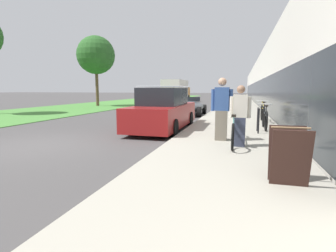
# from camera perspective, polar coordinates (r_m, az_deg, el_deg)

# --- Properties ---
(ground_plane) EXTENTS (220.00, 220.00, 0.00)m
(ground_plane) POSITION_cam_1_polar(r_m,az_deg,el_deg) (8.28, -26.99, -3.93)
(ground_plane) COLOR #474444
(sidewalk_slab) EXTENTS (3.43, 70.00, 0.12)m
(sidewalk_slab) POSITION_cam_1_polar(r_m,az_deg,el_deg) (26.99, 14.94, 4.49)
(sidewalk_slab) COLOR #A39E8E
(sidewalk_slab) RESTS_ON ground
(storefront_facade) EXTENTS (10.01, 70.00, 4.65)m
(storefront_facade) POSITION_cam_1_polar(r_m,az_deg,el_deg) (35.55, 26.27, 8.37)
(storefront_facade) COLOR silver
(storefront_facade) RESTS_ON ground
(lawn_strip) EXTENTS (7.89, 70.00, 0.03)m
(lawn_strip) POSITION_cam_1_polar(r_m,az_deg,el_deg) (33.78, -8.05, 5.25)
(lawn_strip) COLOR #478438
(lawn_strip) RESTS_ON ground
(tandem_bicycle) EXTENTS (0.52, 2.48, 0.85)m
(tandem_bicycle) POSITION_cam_1_polar(r_m,az_deg,el_deg) (7.32, 14.12, -0.91)
(tandem_bicycle) COLOR black
(tandem_bicycle) RESTS_ON sidewalk_slab
(person_rider) EXTENTS (0.53, 0.21, 1.57)m
(person_rider) POSITION_cam_1_polar(r_m,az_deg,el_deg) (6.95, 15.39, 2.12)
(person_rider) COLOR #33384C
(person_rider) RESTS_ON sidewalk_slab
(person_bystander) EXTENTS (0.61, 0.24, 1.79)m
(person_bystander) POSITION_cam_1_polar(r_m,az_deg,el_deg) (7.66, 11.59, 3.61)
(person_bystander) COLOR #756B5B
(person_bystander) RESTS_ON sidewalk_slab
(bike_rack_hoop) EXTENTS (0.05, 0.60, 0.84)m
(bike_rack_hoop) POSITION_cam_1_polar(r_m,az_deg,el_deg) (9.46, 19.05, 1.78)
(bike_rack_hoop) COLOR black
(bike_rack_hoop) RESTS_ON sidewalk_slab
(cruiser_bike_nearest) EXTENTS (0.52, 1.84, 0.92)m
(cruiser_bike_nearest) POSITION_cam_1_polar(r_m,az_deg,el_deg) (10.35, 20.32, 1.51)
(cruiser_bike_nearest) COLOR black
(cruiser_bike_nearest) RESTS_ON sidewalk_slab
(cruiser_bike_middle) EXTENTS (0.52, 1.89, 0.94)m
(cruiser_bike_middle) POSITION_cam_1_polar(r_m,az_deg,el_deg) (12.66, 19.91, 2.66)
(cruiser_bike_middle) COLOR black
(cruiser_bike_middle) RESTS_ON sidewalk_slab
(sandwich_board_sign) EXTENTS (0.56, 0.56, 0.90)m
(sandwich_board_sign) POSITION_cam_1_polar(r_m,az_deg,el_deg) (4.49, 24.82, -5.81)
(sandwich_board_sign) COLOR #331E19
(sandwich_board_sign) RESTS_ON sidewalk_slab
(parked_sedan_curbside) EXTENTS (1.81, 4.79, 1.71)m
(parked_sedan_curbside) POSITION_cam_1_polar(r_m,az_deg,el_deg) (10.37, -1.01, 3.32)
(parked_sedan_curbside) COLOR maroon
(parked_sedan_curbside) RESTS_ON ground
(vintage_roadster_curbside) EXTENTS (1.78, 3.91, 1.10)m
(vintage_roadster_curbside) POSITION_cam_1_polar(r_m,az_deg,el_deg) (16.30, 4.67, 4.09)
(vintage_roadster_curbside) COLOR #4C5156
(vintage_roadster_curbside) RESTS_ON ground
(moving_truck) EXTENTS (2.28, 6.70, 2.69)m
(moving_truck) POSITION_cam_1_polar(r_m,az_deg,el_deg) (32.47, 1.83, 7.61)
(moving_truck) COLOR orange
(moving_truck) RESTS_ON ground
(street_tree_far) EXTENTS (3.50, 3.50, 6.49)m
(street_tree_far) POSITION_cam_1_polar(r_m,az_deg,el_deg) (26.05, -15.42, 14.62)
(street_tree_far) COLOR brown
(street_tree_far) RESTS_ON ground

